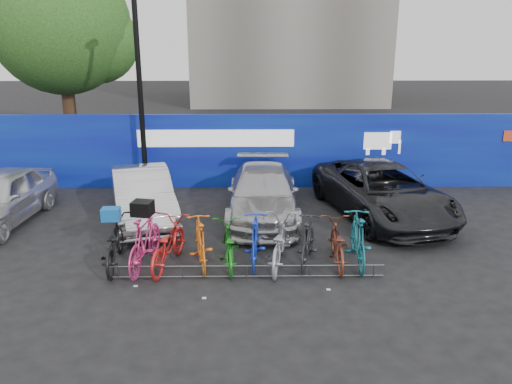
{
  "coord_description": "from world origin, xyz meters",
  "views": [
    {
      "loc": [
        0.06,
        -9.82,
        4.69
      ],
      "look_at": [
        0.23,
        2.0,
        1.05
      ],
      "focal_mm": 35.0,
      "sensor_mm": 36.0,
      "label": 1
    }
  ],
  "objects_px": {
    "car_2": "(263,193)",
    "car_1": "(143,195)",
    "bike_5": "(255,240)",
    "bike_1": "(145,241)",
    "bike_6": "(278,243)",
    "bike_2": "(168,244)",
    "bike_4": "(228,245)",
    "lamppost": "(140,88)",
    "car_3": "(382,191)",
    "bike_8": "(337,243)",
    "bike_9": "(358,239)",
    "bike_0": "(114,243)",
    "bike_rack": "(247,271)",
    "bike_7": "(308,241)",
    "tree": "(67,28)",
    "bike_3": "(201,242)"
  },
  "relations": [
    {
      "from": "bike_1",
      "to": "bike_6",
      "type": "height_order",
      "value": "bike_1"
    },
    {
      "from": "car_1",
      "to": "bike_5",
      "type": "bearing_deg",
      "value": -59.71
    },
    {
      "from": "tree",
      "to": "bike_2",
      "type": "bearing_deg",
      "value": -63.12
    },
    {
      "from": "bike_0",
      "to": "bike_6",
      "type": "xyz_separation_m",
      "value": [
        3.52,
        -0.04,
        0.0
      ]
    },
    {
      "from": "bike_5",
      "to": "bike_7",
      "type": "xyz_separation_m",
      "value": [
        1.13,
        -0.06,
        -0.01
      ]
    },
    {
      "from": "car_2",
      "to": "bike_1",
      "type": "height_order",
      "value": "car_2"
    },
    {
      "from": "car_2",
      "to": "car_1",
      "type": "bearing_deg",
      "value": -175.1
    },
    {
      "from": "bike_5",
      "to": "lamppost",
      "type": "bearing_deg",
      "value": -53.81
    },
    {
      "from": "car_1",
      "to": "lamppost",
      "type": "bearing_deg",
      "value": 82.68
    },
    {
      "from": "tree",
      "to": "car_3",
      "type": "height_order",
      "value": "tree"
    },
    {
      "from": "bike_2",
      "to": "bike_7",
      "type": "bearing_deg",
      "value": -167.31
    },
    {
      "from": "bike_3",
      "to": "bike_7",
      "type": "bearing_deg",
      "value": 170.08
    },
    {
      "from": "bike_rack",
      "to": "bike_1",
      "type": "distance_m",
      "value": 2.27
    },
    {
      "from": "lamppost",
      "to": "bike_4",
      "type": "xyz_separation_m",
      "value": [
        2.8,
        -5.38,
        -2.8
      ]
    },
    {
      "from": "car_2",
      "to": "bike_2",
      "type": "distance_m",
      "value": 3.77
    },
    {
      "from": "bike_6",
      "to": "bike_9",
      "type": "distance_m",
      "value": 1.71
    },
    {
      "from": "bike_6",
      "to": "bike_3",
      "type": "bearing_deg",
      "value": 8.16
    },
    {
      "from": "bike_1",
      "to": "bike_5",
      "type": "distance_m",
      "value": 2.34
    },
    {
      "from": "tree",
      "to": "lamppost",
      "type": "height_order",
      "value": "tree"
    },
    {
      "from": "bike_1",
      "to": "bike_6",
      "type": "bearing_deg",
      "value": -171.35
    },
    {
      "from": "bike_rack",
      "to": "bike_5",
      "type": "xyz_separation_m",
      "value": [
        0.18,
        0.75,
        0.37
      ]
    },
    {
      "from": "bike_6",
      "to": "bike_2",
      "type": "bearing_deg",
      "value": 9.9
    },
    {
      "from": "bike_1",
      "to": "bike_4",
      "type": "distance_m",
      "value": 1.76
    },
    {
      "from": "bike_6",
      "to": "bike_8",
      "type": "relative_size",
      "value": 1.1
    },
    {
      "from": "bike_rack",
      "to": "bike_8",
      "type": "xyz_separation_m",
      "value": [
        1.94,
        0.67,
        0.32
      ]
    },
    {
      "from": "bike_rack",
      "to": "car_3",
      "type": "relative_size",
      "value": 1.08
    },
    {
      "from": "car_1",
      "to": "bike_5",
      "type": "height_order",
      "value": "car_1"
    },
    {
      "from": "car_1",
      "to": "bike_9",
      "type": "height_order",
      "value": "car_1"
    },
    {
      "from": "bike_rack",
      "to": "bike_0",
      "type": "xyz_separation_m",
      "value": [
        -2.84,
        0.65,
        0.36
      ]
    },
    {
      "from": "bike_0",
      "to": "bike_5",
      "type": "height_order",
      "value": "bike_5"
    },
    {
      "from": "lamppost",
      "to": "bike_6",
      "type": "bearing_deg",
      "value": -54.24
    },
    {
      "from": "bike_1",
      "to": "bike_9",
      "type": "relative_size",
      "value": 1.04
    },
    {
      "from": "lamppost",
      "to": "car_3",
      "type": "distance_m",
      "value": 7.69
    },
    {
      "from": "bike_2",
      "to": "bike_4",
      "type": "relative_size",
      "value": 1.1
    },
    {
      "from": "bike_3",
      "to": "bike_6",
      "type": "bearing_deg",
      "value": 167.79
    },
    {
      "from": "bike_0",
      "to": "bike_1",
      "type": "height_order",
      "value": "bike_1"
    },
    {
      "from": "tree",
      "to": "bike_7",
      "type": "distance_m",
      "value": 13.62
    },
    {
      "from": "car_2",
      "to": "bike_3",
      "type": "bearing_deg",
      "value": -113.48
    },
    {
      "from": "bike_8",
      "to": "bike_0",
      "type": "bearing_deg",
      "value": 2.72
    },
    {
      "from": "bike_8",
      "to": "bike_5",
      "type": "bearing_deg",
      "value": 0.04
    },
    {
      "from": "car_1",
      "to": "bike_1",
      "type": "height_order",
      "value": "car_1"
    },
    {
      "from": "bike_2",
      "to": "bike_8",
      "type": "height_order",
      "value": "bike_2"
    },
    {
      "from": "bike_1",
      "to": "bike_7",
      "type": "distance_m",
      "value": 3.47
    },
    {
      "from": "bike_0",
      "to": "bike_6",
      "type": "bearing_deg",
      "value": 173.37
    },
    {
      "from": "car_3",
      "to": "bike_2",
      "type": "height_order",
      "value": "car_3"
    },
    {
      "from": "car_2",
      "to": "lamppost",
      "type": "bearing_deg",
      "value": 149.23
    },
    {
      "from": "tree",
      "to": "bike_7",
      "type": "xyz_separation_m",
      "value": [
        8.09,
        -9.97,
        -4.55
      ]
    },
    {
      "from": "car_3",
      "to": "bike_2",
      "type": "xyz_separation_m",
      "value": [
        -5.36,
        -3.11,
        -0.21
      ]
    },
    {
      "from": "lamppost",
      "to": "bike_3",
      "type": "relative_size",
      "value": 3.47
    },
    {
      "from": "car_2",
      "to": "bike_1",
      "type": "xyz_separation_m",
      "value": [
        -2.58,
        -3.14,
        -0.08
      ]
    }
  ]
}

